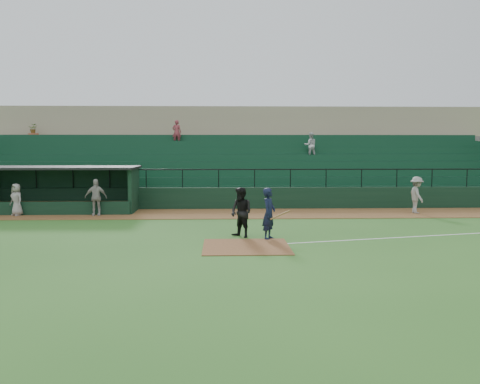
{
  "coord_description": "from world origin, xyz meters",
  "views": [
    {
      "loc": [
        -0.87,
        -19.24,
        3.52
      ],
      "look_at": [
        0.0,
        5.0,
        1.4
      ],
      "focal_mm": 39.81,
      "sensor_mm": 36.0,
      "label": 1
    }
  ],
  "objects": [
    {
      "name": "home_plate_dirt",
      "position": [
        0.0,
        -1.0,
        0.01
      ],
      "size": [
        3.0,
        3.0,
        0.03
      ],
      "primitive_type": "cube",
      "color": "brown",
      "rests_on": "ground"
    },
    {
      "name": "warning_track",
      "position": [
        0.0,
        8.0,
        0.01
      ],
      "size": [
        40.0,
        4.0,
        0.03
      ],
      "primitive_type": "cube",
      "color": "brown",
      "rests_on": "ground"
    },
    {
      "name": "stadium_structure",
      "position": [
        -0.0,
        16.46,
        2.3
      ],
      "size": [
        38.0,
        13.08,
        6.4
      ],
      "color": "black",
      "rests_on": "ground"
    },
    {
      "name": "umpire",
      "position": [
        -0.09,
        1.0,
        0.96
      ],
      "size": [
        1.18,
        1.18,
        1.93
      ],
      "primitive_type": "imported",
      "rotation": [
        0.0,
        0.0,
        -0.81
      ],
      "color": "black",
      "rests_on": "ground"
    },
    {
      "name": "runner",
      "position": [
        9.25,
        7.77,
        0.98
      ],
      "size": [
        0.75,
        1.25,
        1.89
      ],
      "primitive_type": "imported",
      "rotation": [
        0.0,
        0.0,
        1.61
      ],
      "color": "gray",
      "rests_on": "warning_track"
    },
    {
      "name": "batter_at_plate",
      "position": [
        0.93,
        0.51,
        0.97
      ],
      "size": [
        1.16,
        0.84,
        1.94
      ],
      "color": "black",
      "rests_on": "ground"
    },
    {
      "name": "dugout_player_a",
      "position": [
        -7.14,
        7.48,
        0.94
      ],
      "size": [
        1.11,
        0.54,
        1.83
      ],
      "primitive_type": "imported",
      "rotation": [
        0.0,
        0.0,
        0.09
      ],
      "color": "#ADA6A1",
      "rests_on": "warning_track"
    },
    {
      "name": "ground",
      "position": [
        0.0,
        0.0,
        0.0
      ],
      "size": [
        90.0,
        90.0,
        0.0
      ],
      "primitive_type": "plane",
      "color": "#2B5E1E",
      "rests_on": "ground"
    },
    {
      "name": "foul_line",
      "position": [
        8.0,
        1.2,
        0.01
      ],
      "size": [
        17.49,
        4.44,
        0.01
      ],
      "primitive_type": "cube",
      "rotation": [
        0.0,
        0.0,
        0.24
      ],
      "color": "white",
      "rests_on": "ground"
    },
    {
      "name": "dugout",
      "position": [
        -9.75,
        9.56,
        1.33
      ],
      "size": [
        8.9,
        3.2,
        2.42
      ],
      "color": "black",
      "rests_on": "ground"
    },
    {
      "name": "dugout_player_b",
      "position": [
        -11.09,
        7.56,
        0.83
      ],
      "size": [
        0.94,
        0.87,
        1.61
      ],
      "primitive_type": "imported",
      "rotation": [
        0.0,
        0.0,
        -0.61
      ],
      "color": "#999590",
      "rests_on": "warning_track"
    }
  ]
}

